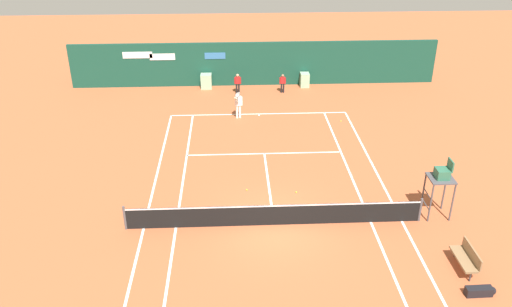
# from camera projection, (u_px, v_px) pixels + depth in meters

# --- Properties ---
(ground_plane) EXTENTS (80.00, 80.00, 0.01)m
(ground_plane) POSITION_uv_depth(u_px,v_px,m) (273.00, 217.00, 21.93)
(ground_plane) COLOR #B25633
(tennis_net) EXTENTS (12.10, 0.10, 1.07)m
(tennis_net) POSITION_uv_depth(u_px,v_px,m) (274.00, 214.00, 21.19)
(tennis_net) COLOR #4C4C51
(tennis_net) RESTS_ON ground_plane
(sponsor_back_wall) EXTENTS (25.00, 1.02, 3.00)m
(sponsor_back_wall) POSITION_uv_depth(u_px,v_px,m) (254.00, 65.00, 35.85)
(sponsor_back_wall) COLOR #144233
(sponsor_back_wall) RESTS_ON ground_plane
(umpire_chair) EXTENTS (1.00, 1.00, 2.60)m
(umpire_chair) POSITION_uv_depth(u_px,v_px,m) (441.00, 178.00, 21.27)
(umpire_chair) COLOR #47474C
(umpire_chair) RESTS_ON ground_plane
(player_bench) EXTENTS (0.54, 1.54, 0.88)m
(player_bench) POSITION_uv_depth(u_px,v_px,m) (467.00, 257.00, 18.76)
(player_bench) COLOR #38383D
(player_bench) RESTS_ON ground_plane
(equipment_bag) EXTENTS (1.05, 0.32, 0.32)m
(equipment_bag) POSITION_uv_depth(u_px,v_px,m) (481.00, 291.00, 17.68)
(equipment_bag) COLOR black
(equipment_bag) RESTS_ON ground_plane
(player_on_baseline) EXTENTS (0.50, 0.78, 1.81)m
(player_on_baseline) POSITION_uv_depth(u_px,v_px,m) (238.00, 103.00, 30.85)
(player_on_baseline) COLOR white
(player_on_baseline) RESTS_ON ground_plane
(ball_kid_centre_post) EXTENTS (0.42, 0.19, 1.28)m
(ball_kid_centre_post) POSITION_uv_depth(u_px,v_px,m) (283.00, 82.00, 34.79)
(ball_kid_centre_post) COLOR black
(ball_kid_centre_post) RESTS_ON ground_plane
(ball_kid_right_post) EXTENTS (0.45, 0.19, 1.35)m
(ball_kid_right_post) POSITION_uv_depth(u_px,v_px,m) (238.00, 82.00, 34.64)
(ball_kid_right_post) COLOR black
(ball_kid_right_post) RESTS_ON ground_plane
(tennis_ball_by_sideline) EXTENTS (0.07, 0.07, 0.07)m
(tennis_ball_by_sideline) POSITION_uv_depth(u_px,v_px,m) (296.00, 192.00, 23.64)
(tennis_ball_by_sideline) COLOR #CCE033
(tennis_ball_by_sideline) RESTS_ON ground_plane
(tennis_ball_mid_court) EXTENTS (0.07, 0.07, 0.07)m
(tennis_ball_mid_court) POSITION_uv_depth(u_px,v_px,m) (341.00, 121.00, 30.78)
(tennis_ball_mid_court) COLOR #CCE033
(tennis_ball_mid_court) RESTS_ON ground_plane
(tennis_ball_near_service_line) EXTENTS (0.07, 0.07, 0.07)m
(tennis_ball_near_service_line) POSITION_uv_depth(u_px,v_px,m) (247.00, 190.00, 23.82)
(tennis_ball_near_service_line) COLOR #CCE033
(tennis_ball_near_service_line) RESTS_ON ground_plane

